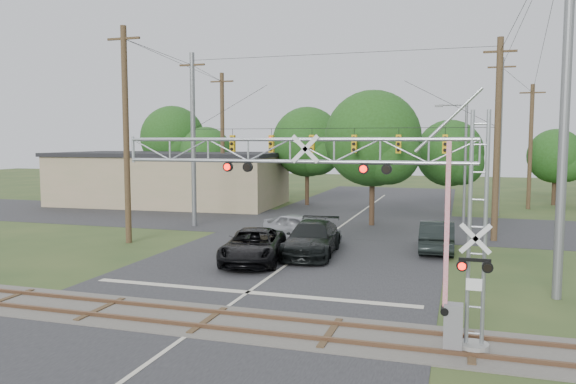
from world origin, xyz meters
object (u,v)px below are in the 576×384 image
(traffic_signal_span, at_px, (347,141))
(commercial_building, at_px, (170,178))
(crossing_gantry, at_px, (359,199))
(sedan_silver, at_px, (302,228))
(car_dark, at_px, (312,239))
(streetlight, at_px, (463,156))
(pickup_black, at_px, (253,246))

(traffic_signal_span, distance_m, commercial_building, 21.68)
(crossing_gantry, distance_m, sedan_silver, 16.23)
(car_dark, bearing_deg, traffic_signal_span, 82.53)
(traffic_signal_span, bearing_deg, car_dark, -92.99)
(car_dark, height_order, commercial_building, commercial_building)
(car_dark, relative_size, sedan_silver, 1.23)
(sedan_silver, distance_m, commercial_building, 22.08)
(commercial_building, bearing_deg, streetlight, -12.10)
(car_dark, height_order, streetlight, streetlight)
(pickup_black, height_order, streetlight, streetlight)
(car_dark, xyz_separation_m, commercial_building, (-17.98, 18.06, 1.50))
(sedan_silver, bearing_deg, traffic_signal_span, -5.91)
(pickup_black, xyz_separation_m, sedan_silver, (0.73, 5.82, 0.02))
(crossing_gantry, relative_size, sedan_silver, 2.31)
(car_dark, height_order, sedan_silver, car_dark)
(crossing_gantry, relative_size, traffic_signal_span, 0.56)
(crossing_gantry, xyz_separation_m, car_dark, (-4.34, 11.34, -3.28))
(commercial_building, bearing_deg, sedan_silver, -44.35)
(traffic_signal_span, distance_m, pickup_black, 10.93)
(pickup_black, bearing_deg, traffic_signal_span, 63.72)
(crossing_gantry, relative_size, streetlight, 1.30)
(crossing_gantry, distance_m, car_dark, 12.58)
(crossing_gantry, xyz_separation_m, commercial_building, (-22.32, 29.41, -1.78))
(traffic_signal_span, bearing_deg, commercial_building, 148.93)
(car_dark, distance_m, commercial_building, 25.53)
(traffic_signal_span, xyz_separation_m, pickup_black, (-2.61, -9.40, -4.93))
(crossing_gantry, height_order, pickup_black, crossing_gantry)
(sedan_silver, xyz_separation_m, streetlight, (8.66, 10.48, 3.88))
(crossing_gantry, bearing_deg, pickup_black, 126.33)
(crossing_gantry, height_order, commercial_building, crossing_gantry)
(traffic_signal_span, distance_m, sedan_silver, 6.36)
(crossing_gantry, xyz_separation_m, streetlight, (2.80, 25.25, 0.57))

